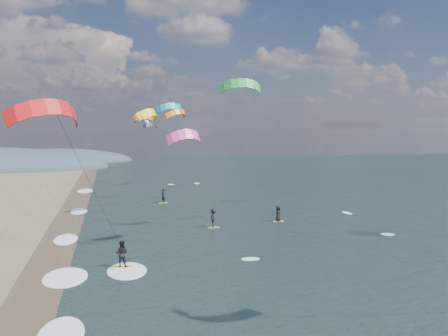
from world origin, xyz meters
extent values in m
cube|color=#382D23|center=(-12.00, 10.00, 0.00)|extent=(3.00, 240.00, 0.00)
ellipsoid|color=#3D4756|center=(-22.00, 120.00, 0.00)|extent=(40.00, 18.00, 7.00)
cube|color=gold|center=(-7.06, 16.41, 0.03)|extent=(1.42, 0.44, 0.07)
imported|color=black|center=(-7.06, 16.41, 0.97)|extent=(1.05, 0.92, 1.80)
ellipsoid|color=white|center=(-6.76, 15.61, 0.00)|extent=(2.60, 4.20, 0.12)
cylinder|color=black|center=(-8.81, 13.41, 5.92)|extent=(0.02, 0.02, 11.56)
cube|color=gold|center=(1.62, 28.00, 0.03)|extent=(1.10, 0.35, 0.05)
imported|color=black|center=(1.62, 28.00, 0.94)|extent=(0.93, 1.28, 1.77)
cube|color=gold|center=(8.53, 29.53, 0.03)|extent=(1.10, 0.35, 0.05)
imported|color=black|center=(8.53, 29.53, 0.82)|extent=(0.77, 0.89, 1.54)
cube|color=gold|center=(-1.47, 43.94, 0.03)|extent=(1.10, 0.35, 0.05)
imported|color=black|center=(-1.47, 43.94, 0.93)|extent=(0.68, 0.76, 1.75)
ellipsoid|color=white|center=(-10.80, 6.00, 0.00)|extent=(2.40, 5.40, 0.11)
ellipsoid|color=white|center=(-10.80, 15.00, 0.00)|extent=(2.40, 5.40, 0.11)
ellipsoid|color=white|center=(-10.80, 26.00, 0.00)|extent=(2.40, 5.40, 0.11)
ellipsoid|color=white|center=(-10.80, 40.00, 0.00)|extent=(2.40, 5.40, 0.11)
ellipsoid|color=white|center=(-10.80, 58.00, 0.00)|extent=(2.40, 5.40, 0.11)
camera|label=1|loc=(-7.63, -17.21, 9.56)|focal=40.00mm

